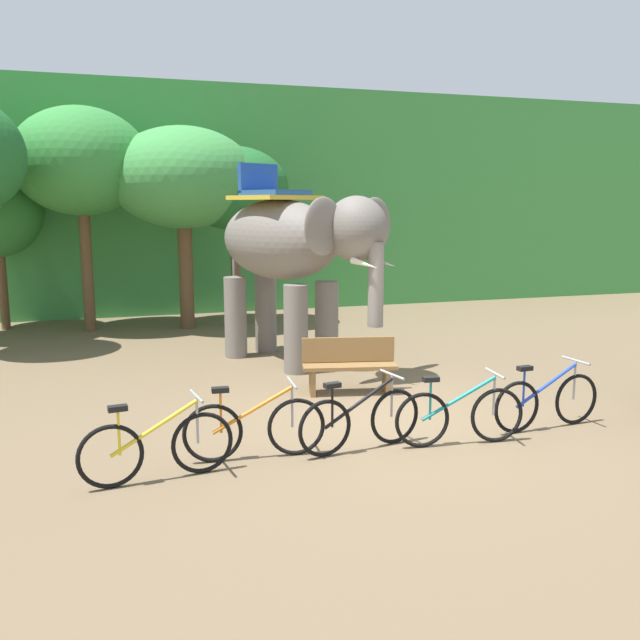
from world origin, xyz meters
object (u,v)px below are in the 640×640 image
bike_black (360,420)px  wooden_bench (349,364)px  tree_right (81,162)px  bike_blue (547,401)px  tree_center_right (234,189)px  bike_yellow (157,447)px  bike_teal (460,415)px  bike_orange (255,428)px  elephant (291,248)px  tree_center (183,179)px

bike_black → wooden_bench: bike_black is taller
tree_right → bike_blue: tree_right is taller
tree_center_right → bike_blue: tree_center_right is taller
bike_yellow → bike_black: bearing=5.0°
bike_black → bike_teal: (1.26, -0.20, 0.00)m
bike_orange → tree_right: bearing=102.3°
elephant → tree_center: bearing=107.9°
tree_center → tree_center_right: 1.25m
bike_orange → wooden_bench: 3.14m
bike_teal → bike_yellow: bearing=-179.8°
bike_yellow → bike_teal: bearing=0.2°
bike_yellow → bike_black: size_ratio=1.01×
tree_right → bike_orange: size_ratio=3.07×
bike_black → wooden_bench: size_ratio=1.09×
tree_center_right → wooden_bench: 7.35m
tree_right → tree_center: bearing=-8.1°
bike_yellow → bike_blue: (5.15, 0.22, 0.00)m
tree_center → bike_black: bearing=-83.4°
elephant → bike_black: (-0.38, -4.69, -1.82)m
tree_center → bike_black: 9.78m
tree_center → bike_teal: tree_center is taller
bike_black → bike_yellow: bearing=-175.0°
elephant → bike_teal: bearing=-79.9°
tree_right → tree_center_right: (3.52, -0.29, -0.60)m
elephant → bike_orange: (-1.69, -4.59, -1.82)m
bike_black → bike_orange: bearing=175.5°
tree_center → elephant: (1.45, -4.48, -1.41)m
bike_orange → bike_blue: (4.00, -0.10, 0.00)m
bike_yellow → bike_teal: (3.71, 0.01, 0.00)m
bike_orange → wooden_bench: bearing=49.2°
bike_yellow → bike_teal: size_ratio=1.00×
tree_right → bike_black: 10.69m
bike_orange → tree_center_right: bearing=80.8°
tree_center → bike_teal: bearing=-76.1°
tree_center → bike_yellow: size_ratio=2.84×
elephant → bike_teal: 5.30m
bike_black → wooden_bench: 2.59m
bike_black → elephant: bearing=85.3°
wooden_bench → bike_blue: bearing=-51.8°
bike_orange → bike_teal: 2.58m
tree_center → bike_blue: tree_center is taller
tree_center_right → wooden_bench: bearing=-85.1°
wooden_bench → bike_orange: bearing=-130.8°
tree_right → bike_yellow: tree_right is taller
tree_center → bike_blue: 10.42m
tree_right → elephant: (3.73, -4.81, -1.77)m
bike_orange → bike_blue: size_ratio=1.00×
tree_center_right → tree_right: bearing=175.3°
tree_center_right → bike_black: bearing=-91.1°
bike_yellow → bike_orange: bearing=15.4°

